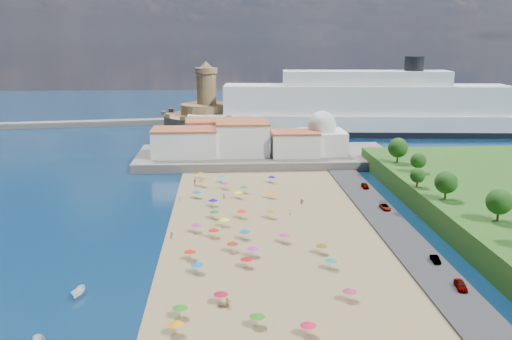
{
  "coord_description": "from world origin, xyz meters",
  "views": [
    {
      "loc": [
        -5.08,
        -125.58,
        43.61
      ],
      "look_at": [
        4.0,
        25.0,
        8.0
      ],
      "focal_mm": 40.0,
      "sensor_mm": 36.0,
      "label": 1
    }
  ],
  "objects": [
    {
      "name": "parked_cars",
      "position": [
        36.0,
        -2.24,
        1.36
      ],
      "size": [
        2.28,
        71.77,
        1.43
      ],
      "color": "gray",
      "rests_on": "promenade"
    },
    {
      "name": "breakwater",
      "position": [
        -110.0,
        153.0,
        1.3
      ],
      "size": [
        199.03,
        34.77,
        2.6
      ],
      "primitive_type": "cube",
      "rotation": [
        0.0,
        0.0,
        0.14
      ],
      "color": "#59544C",
      "rests_on": "ground"
    },
    {
      "name": "waterfront_buildings",
      "position": [
        -3.05,
        73.64,
        7.88
      ],
      "size": [
        57.0,
        29.0,
        11.0
      ],
      "color": "silver",
      "rests_on": "terrace"
    },
    {
      "name": "beach_parasols",
      "position": [
        -1.45,
        -10.83,
        2.15
      ],
      "size": [
        30.74,
        115.53,
        2.2
      ],
      "color": "gray",
      "rests_on": "beach"
    },
    {
      "name": "terrace",
      "position": [
        10.0,
        73.0,
        1.5
      ],
      "size": [
        90.0,
        36.0,
        3.0
      ],
      "primitive_type": "cube",
      "color": "#59544C",
      "rests_on": "ground"
    },
    {
      "name": "domed_building",
      "position": [
        30.0,
        71.0,
        8.97
      ],
      "size": [
        16.0,
        16.0,
        15.0
      ],
      "color": "silver",
      "rests_on": "terrace"
    },
    {
      "name": "fortress",
      "position": [
        -12.0,
        138.0,
        6.68
      ],
      "size": [
        40.0,
        40.0,
        32.4
      ],
      "color": "olive",
      "rests_on": "ground"
    },
    {
      "name": "beachgoers",
      "position": [
        -5.59,
        -0.37,
        1.13
      ],
      "size": [
        33.81,
        98.06,
        1.88
      ],
      "color": "tan",
      "rests_on": "beach"
    },
    {
      "name": "jetty",
      "position": [
        -12.0,
        108.0,
        1.2
      ],
      "size": [
        18.0,
        70.0,
        2.4
      ],
      "primitive_type": "cube",
      "color": "#59544C",
      "rests_on": "ground"
    },
    {
      "name": "moored_boats",
      "position": [
        -30.76,
        -44.34,
        0.84
      ],
      "size": [
        4.16,
        21.8,
        1.77
      ],
      "color": "white",
      "rests_on": "ground"
    },
    {
      "name": "ground",
      "position": [
        0.0,
        0.0,
        0.0
      ],
      "size": [
        700.0,
        700.0,
        0.0
      ],
      "primitive_type": "plane",
      "color": "#071938",
      "rests_on": "ground"
    },
    {
      "name": "cruise_ship",
      "position": [
        59.43,
        127.65,
        10.3
      ],
      "size": [
        160.44,
        37.07,
        34.76
      ],
      "color": "black",
      "rests_on": "ground"
    },
    {
      "name": "hillside_trees",
      "position": [
        48.71,
        -7.2,
        10.06
      ],
      "size": [
        12.09,
        103.81,
        7.63
      ],
      "color": "#382314",
      "rests_on": "hillside"
    }
  ]
}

